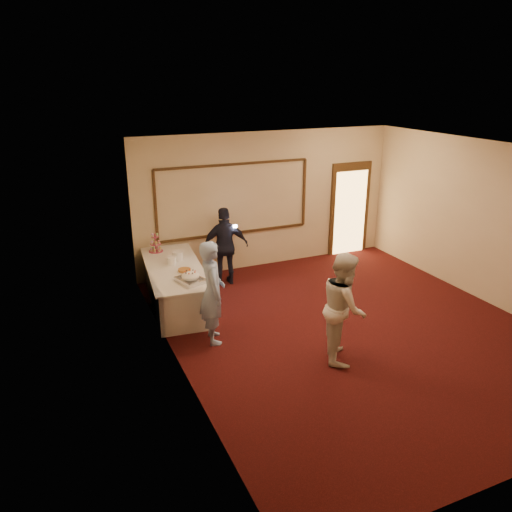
{
  "coord_description": "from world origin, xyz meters",
  "views": [
    {
      "loc": [
        -4.55,
        -6.28,
        4.09
      ],
      "look_at": [
        -1.3,
        1.16,
        1.15
      ],
      "focal_mm": 35.0,
      "sensor_mm": 36.0,
      "label": 1
    }
  ],
  "objects_px": {
    "woman": "(344,307)",
    "cupcake_stand": "(156,244)",
    "buffet_table": "(175,286)",
    "plate_stack_a": "(172,261)",
    "tart": "(184,270)",
    "man": "(212,292)",
    "plate_stack_b": "(178,256)",
    "guest": "(225,246)",
    "pavlova_tray": "(190,278)"
  },
  "relations": [
    {
      "from": "woman",
      "to": "cupcake_stand",
      "type": "bearing_deg",
      "value": 53.81
    },
    {
      "from": "cupcake_stand",
      "to": "buffet_table",
      "type": "bearing_deg",
      "value": -83.37
    },
    {
      "from": "plate_stack_a",
      "to": "woman",
      "type": "bearing_deg",
      "value": -57.92
    },
    {
      "from": "cupcake_stand",
      "to": "tart",
      "type": "xyz_separation_m",
      "value": [
        0.22,
        -1.3,
        -0.12
      ]
    },
    {
      "from": "man",
      "to": "plate_stack_b",
      "type": "bearing_deg",
      "value": 10.42
    },
    {
      "from": "plate_stack_a",
      "to": "buffet_table",
      "type": "bearing_deg",
      "value": -85.2
    },
    {
      "from": "plate_stack_a",
      "to": "guest",
      "type": "relative_size",
      "value": 0.11
    },
    {
      "from": "buffet_table",
      "to": "woman",
      "type": "xyz_separation_m",
      "value": [
        1.85,
        -2.84,
        0.46
      ]
    },
    {
      "from": "woman",
      "to": "plate_stack_a",
      "type": "bearing_deg",
      "value": 58.7
    },
    {
      "from": "pavlova_tray",
      "to": "tart",
      "type": "bearing_deg",
      "value": 85.97
    },
    {
      "from": "pavlova_tray",
      "to": "plate_stack_a",
      "type": "distance_m",
      "value": 0.95
    },
    {
      "from": "buffet_table",
      "to": "plate_stack_b",
      "type": "distance_m",
      "value": 0.58
    },
    {
      "from": "pavlova_tray",
      "to": "guest",
      "type": "height_order",
      "value": "guest"
    },
    {
      "from": "pavlova_tray",
      "to": "cupcake_stand",
      "type": "bearing_deg",
      "value": 95.85
    },
    {
      "from": "man",
      "to": "woman",
      "type": "relative_size",
      "value": 1.01
    },
    {
      "from": "plate_stack_b",
      "to": "guest",
      "type": "xyz_separation_m",
      "value": [
        1.07,
        0.28,
        -0.04
      ]
    },
    {
      "from": "plate_stack_b",
      "to": "man",
      "type": "bearing_deg",
      "value": -88.17
    },
    {
      "from": "woman",
      "to": "guest",
      "type": "relative_size",
      "value": 1.04
    },
    {
      "from": "pavlova_tray",
      "to": "cupcake_stand",
      "type": "relative_size",
      "value": 1.35
    },
    {
      "from": "buffet_table",
      "to": "cupcake_stand",
      "type": "bearing_deg",
      "value": 96.63
    },
    {
      "from": "cupcake_stand",
      "to": "guest",
      "type": "distance_m",
      "value": 1.4
    },
    {
      "from": "pavlova_tray",
      "to": "plate_stack_b",
      "type": "xyz_separation_m",
      "value": [
        0.08,
        1.14,
        0.01
      ]
    },
    {
      "from": "man",
      "to": "pavlova_tray",
      "type": "bearing_deg",
      "value": 19.75
    },
    {
      "from": "pavlova_tray",
      "to": "woman",
      "type": "xyz_separation_m",
      "value": [
        1.77,
        -2.01,
        -0.01
      ]
    },
    {
      "from": "buffet_table",
      "to": "woman",
      "type": "distance_m",
      "value": 3.42
    },
    {
      "from": "plate_stack_b",
      "to": "woman",
      "type": "distance_m",
      "value": 3.58
    },
    {
      "from": "pavlova_tray",
      "to": "plate_stack_b",
      "type": "height_order",
      "value": "pavlova_tray"
    },
    {
      "from": "pavlova_tray",
      "to": "plate_stack_b",
      "type": "relative_size",
      "value": 2.64
    },
    {
      "from": "cupcake_stand",
      "to": "plate_stack_b",
      "type": "bearing_deg",
      "value": -67.9
    },
    {
      "from": "plate_stack_a",
      "to": "plate_stack_b",
      "type": "relative_size",
      "value": 0.83
    },
    {
      "from": "plate_stack_a",
      "to": "woman",
      "type": "xyz_separation_m",
      "value": [
        1.86,
        -2.96,
        0.0
      ]
    },
    {
      "from": "cupcake_stand",
      "to": "plate_stack_a",
      "type": "relative_size",
      "value": 2.35
    },
    {
      "from": "buffet_table",
      "to": "plate_stack_a",
      "type": "bearing_deg",
      "value": 94.8
    },
    {
      "from": "tart",
      "to": "cupcake_stand",
      "type": "bearing_deg",
      "value": 99.61
    },
    {
      "from": "man",
      "to": "guest",
      "type": "distance_m",
      "value": 2.38
    },
    {
      "from": "tart",
      "to": "guest",
      "type": "relative_size",
      "value": 0.16
    },
    {
      "from": "buffet_table",
      "to": "guest",
      "type": "distance_m",
      "value": 1.43
    },
    {
      "from": "pavlova_tray",
      "to": "man",
      "type": "relative_size",
      "value": 0.33
    },
    {
      "from": "woman",
      "to": "pavlova_tray",
      "type": "bearing_deg",
      "value": 68.05
    },
    {
      "from": "woman",
      "to": "guest",
      "type": "distance_m",
      "value": 3.49
    },
    {
      "from": "buffet_table",
      "to": "pavlova_tray",
      "type": "xyz_separation_m",
      "value": [
        0.07,
        -0.83,
        0.46
      ]
    },
    {
      "from": "guest",
      "to": "pavlova_tray",
      "type": "bearing_deg",
      "value": 59.65
    },
    {
      "from": "man",
      "to": "woman",
      "type": "bearing_deg",
      "value": -119.54
    },
    {
      "from": "pavlova_tray",
      "to": "man",
      "type": "bearing_deg",
      "value": -78.84
    },
    {
      "from": "tart",
      "to": "buffet_table",
      "type": "bearing_deg",
      "value": 108.11
    },
    {
      "from": "plate_stack_a",
      "to": "pavlova_tray",
      "type": "bearing_deg",
      "value": -85.08
    },
    {
      "from": "plate_stack_a",
      "to": "woman",
      "type": "height_order",
      "value": "woman"
    },
    {
      "from": "plate_stack_a",
      "to": "woman",
      "type": "distance_m",
      "value": 3.5
    },
    {
      "from": "cupcake_stand",
      "to": "woman",
      "type": "relative_size",
      "value": 0.24
    },
    {
      "from": "buffet_table",
      "to": "cupcake_stand",
      "type": "height_order",
      "value": "cupcake_stand"
    }
  ]
}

